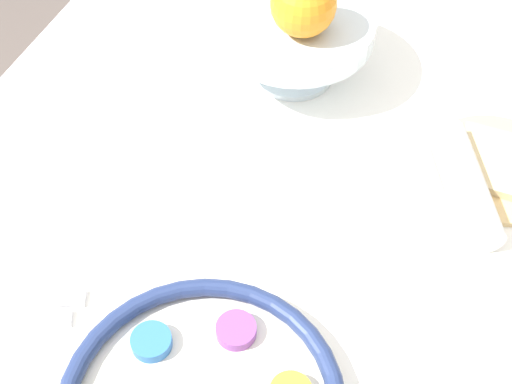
{
  "coord_description": "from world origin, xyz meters",
  "views": [
    {
      "loc": [
        -0.54,
        -0.13,
        1.42
      ],
      "look_at": [
        -0.05,
        0.07,
        0.76
      ],
      "focal_mm": 50.0,
      "sensor_mm": 36.0,
      "label": 1
    }
  ],
  "objects_px": {
    "orange_fruit": "(304,4)",
    "napkin_roll": "(465,184)",
    "bread_plate": "(498,166)",
    "fruit_stand": "(295,31)",
    "cup_mid": "(223,2)"
  },
  "relations": [
    {
      "from": "napkin_roll",
      "to": "cup_mid",
      "type": "xyz_separation_m",
      "value": [
        0.22,
        0.42,
        0.0
      ]
    },
    {
      "from": "bread_plate",
      "to": "orange_fruit",
      "type": "bearing_deg",
      "value": 79.53
    },
    {
      "from": "orange_fruit",
      "to": "cup_mid",
      "type": "distance_m",
      "value": 0.23
    },
    {
      "from": "fruit_stand",
      "to": "cup_mid",
      "type": "xyz_separation_m",
      "value": [
        0.09,
        0.15,
        -0.05
      ]
    },
    {
      "from": "fruit_stand",
      "to": "bread_plate",
      "type": "bearing_deg",
      "value": -104.26
    },
    {
      "from": "orange_fruit",
      "to": "cup_mid",
      "type": "xyz_separation_m",
      "value": [
        0.11,
        0.16,
        -0.11
      ]
    },
    {
      "from": "napkin_roll",
      "to": "cup_mid",
      "type": "relative_size",
      "value": 2.73
    },
    {
      "from": "bread_plate",
      "to": "fruit_stand",
      "type": "bearing_deg",
      "value": 75.74
    },
    {
      "from": "napkin_roll",
      "to": "fruit_stand",
      "type": "bearing_deg",
      "value": 63.03
    },
    {
      "from": "napkin_roll",
      "to": "cup_mid",
      "type": "distance_m",
      "value": 0.48
    },
    {
      "from": "orange_fruit",
      "to": "napkin_roll",
      "type": "height_order",
      "value": "orange_fruit"
    },
    {
      "from": "fruit_stand",
      "to": "napkin_roll",
      "type": "relative_size",
      "value": 1.22
    },
    {
      "from": "orange_fruit",
      "to": "bread_plate",
      "type": "bearing_deg",
      "value": -100.47
    },
    {
      "from": "orange_fruit",
      "to": "cup_mid",
      "type": "height_order",
      "value": "orange_fruit"
    },
    {
      "from": "cup_mid",
      "to": "orange_fruit",
      "type": "bearing_deg",
      "value": -123.9
    }
  ]
}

